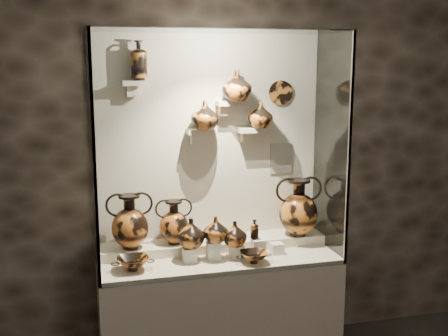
# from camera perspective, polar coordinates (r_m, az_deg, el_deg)

# --- Properties ---
(wall_back) EXTENTS (5.00, 0.02, 3.20)m
(wall_back) POSITION_cam_1_polar(r_m,az_deg,el_deg) (4.16, -1.66, 2.53)
(wall_back) COLOR #2E241C
(wall_back) RESTS_ON ground
(plinth) EXTENTS (1.70, 0.60, 0.80)m
(plinth) POSITION_cam_1_polar(r_m,az_deg,el_deg) (4.21, -0.55, -14.47)
(plinth) COLOR beige
(plinth) RESTS_ON floor
(front_tier) EXTENTS (1.68, 0.58, 0.03)m
(front_tier) POSITION_cam_1_polar(r_m,az_deg,el_deg) (4.05, -0.56, -9.16)
(front_tier) COLOR beige
(front_tier) RESTS_ON plinth
(rear_tier) EXTENTS (1.70, 0.25, 0.10)m
(rear_tier) POSITION_cam_1_polar(r_m,az_deg,el_deg) (4.20, -1.15, -7.92)
(rear_tier) COLOR beige
(rear_tier) RESTS_ON plinth
(back_panel) EXTENTS (1.70, 0.03, 1.60)m
(back_panel) POSITION_cam_1_polar(r_m,az_deg,el_deg) (4.16, -1.65, 2.52)
(back_panel) COLOR beige
(back_panel) RESTS_ON plinth
(glass_front) EXTENTS (1.70, 0.01, 1.60)m
(glass_front) POSITION_cam_1_polar(r_m,az_deg,el_deg) (3.57, 0.57, 1.14)
(glass_front) COLOR white
(glass_front) RESTS_ON plinth
(glass_left) EXTENTS (0.01, 0.60, 1.60)m
(glass_left) POSITION_cam_1_polar(r_m,az_deg,el_deg) (3.74, -13.25, 1.30)
(glass_left) COLOR white
(glass_left) RESTS_ON plinth
(glass_right) EXTENTS (0.01, 0.60, 1.60)m
(glass_right) POSITION_cam_1_polar(r_m,az_deg,el_deg) (4.14, 10.85, 2.30)
(glass_right) COLOR white
(glass_right) RESTS_ON plinth
(glass_top) EXTENTS (1.70, 0.60, 0.01)m
(glass_top) POSITION_cam_1_polar(r_m,az_deg,el_deg) (3.81, -0.61, 13.77)
(glass_top) COLOR white
(glass_top) RESTS_ON back_panel
(frame_post_left) EXTENTS (0.02, 0.02, 1.60)m
(frame_post_left) POSITION_cam_1_polar(r_m,az_deg,el_deg) (3.46, -13.01, 0.53)
(frame_post_left) COLOR gray
(frame_post_left) RESTS_ON plinth
(frame_post_right) EXTENTS (0.02, 0.02, 1.60)m
(frame_post_right) POSITION_cam_1_polar(r_m,az_deg,el_deg) (3.88, 12.61, 1.66)
(frame_post_right) COLOR gray
(frame_post_right) RESTS_ON plinth
(pedestal_a) EXTENTS (0.09, 0.09, 0.10)m
(pedestal_a) POSITION_cam_1_polar(r_m,az_deg,el_deg) (3.94, -3.53, -8.78)
(pedestal_a) COLOR silver
(pedestal_a) RESTS_ON front_tier
(pedestal_b) EXTENTS (0.09, 0.09, 0.13)m
(pedestal_b) POSITION_cam_1_polar(r_m,az_deg,el_deg) (3.97, -1.10, -8.38)
(pedestal_b) COLOR silver
(pedestal_b) RESTS_ON front_tier
(pedestal_c) EXTENTS (0.09, 0.09, 0.09)m
(pedestal_c) POSITION_cam_1_polar(r_m,az_deg,el_deg) (4.02, 1.29, -8.44)
(pedestal_c) COLOR silver
(pedestal_c) RESTS_ON front_tier
(pedestal_d) EXTENTS (0.09, 0.09, 0.12)m
(pedestal_d) POSITION_cam_1_polar(r_m,az_deg,el_deg) (4.06, 3.48, -8.04)
(pedestal_d) COLOR silver
(pedestal_d) RESTS_ON front_tier
(pedestal_e) EXTENTS (0.09, 0.09, 0.08)m
(pedestal_e) POSITION_cam_1_polar(r_m,az_deg,el_deg) (4.11, 5.36, -8.12)
(pedestal_e) COLOR silver
(pedestal_e) RESTS_ON front_tier
(bracket_ul) EXTENTS (0.14, 0.12, 0.04)m
(bracket_ul) POSITION_cam_1_polar(r_m,az_deg,el_deg) (3.95, -9.31, 8.51)
(bracket_ul) COLOR beige
(bracket_ul) RESTS_ON back_panel
(bracket_ca) EXTENTS (0.14, 0.12, 0.04)m
(bracket_ca) POSITION_cam_1_polar(r_m,az_deg,el_deg) (4.05, -2.80, 3.72)
(bracket_ca) COLOR beige
(bracket_ca) RESTS_ON back_panel
(bracket_cb) EXTENTS (0.10, 0.12, 0.04)m
(bracket_cb) POSITION_cam_1_polar(r_m,az_deg,el_deg) (4.08, -0.05, 6.60)
(bracket_cb) COLOR beige
(bracket_cb) RESTS_ON back_panel
(bracket_cc) EXTENTS (0.14, 0.12, 0.04)m
(bracket_cc) POSITION_cam_1_polar(r_m,az_deg,el_deg) (4.14, 2.36, 3.89)
(bracket_cc) COLOR beige
(bracket_cc) RESTS_ON back_panel
(amphora_left) EXTENTS (0.39, 0.39, 0.39)m
(amphora_left) POSITION_cam_1_polar(r_m,az_deg,el_deg) (4.00, -9.55, -5.38)
(amphora_left) COLOR #B46222
(amphora_left) RESTS_ON rear_tier
(amphora_mid) EXTENTS (0.28, 0.28, 0.32)m
(amphora_mid) POSITION_cam_1_polar(r_m,az_deg,el_deg) (4.07, -5.11, -5.48)
(amphora_mid) COLOR #B65B20
(amphora_mid) RESTS_ON rear_tier
(amphora_right) EXTENTS (0.44, 0.44, 0.44)m
(amphora_right) POSITION_cam_1_polar(r_m,az_deg,el_deg) (4.26, 7.57, -3.97)
(amphora_right) COLOR #B46222
(amphora_right) RESTS_ON rear_tier
(jug_a) EXTENTS (0.25, 0.25, 0.20)m
(jug_a) POSITION_cam_1_polar(r_m,az_deg,el_deg) (3.91, -3.37, -6.60)
(jug_a) COLOR #B46222
(jug_a) RESTS_ON pedestal_a
(jug_b) EXTENTS (0.23, 0.23, 0.18)m
(jug_b) POSITION_cam_1_polar(r_m,az_deg,el_deg) (3.92, -0.85, -6.25)
(jug_b) COLOR #B65B20
(jug_b) RESTS_ON pedestal_b
(jug_c) EXTENTS (0.21, 0.21, 0.18)m
(jug_c) POSITION_cam_1_polar(r_m,az_deg,el_deg) (3.96, 1.09, -6.70)
(jug_c) COLOR #B46222
(jug_c) RESTS_ON pedestal_c
(lekythos_small) EXTENTS (0.09, 0.09, 0.16)m
(lekythos_small) POSITION_cam_1_polar(r_m,az_deg,el_deg) (4.02, 3.10, -6.12)
(lekythos_small) COLOR #B65B20
(lekythos_small) RESTS_ON pedestal_d
(kylix_left) EXTENTS (0.33, 0.30, 0.11)m
(kylix_left) POSITION_cam_1_polar(r_m,az_deg,el_deg) (3.82, -9.24, -9.45)
(kylix_left) COLOR #B65B20
(kylix_left) RESTS_ON front_tier
(kylix_right) EXTENTS (0.30, 0.28, 0.10)m
(kylix_right) POSITION_cam_1_polar(r_m,az_deg,el_deg) (3.92, 3.05, -8.92)
(kylix_right) COLOR #B46222
(kylix_right) RESTS_ON front_tier
(lekythos_tall) EXTENTS (0.16, 0.16, 0.31)m
(lekythos_tall) POSITION_cam_1_polar(r_m,az_deg,el_deg) (3.94, -8.65, 11.01)
(lekythos_tall) COLOR #B46222
(lekythos_tall) RESTS_ON bracket_ul
(ovoid_vase_a) EXTENTS (0.26, 0.26, 0.21)m
(ovoid_vase_a) POSITION_cam_1_polar(r_m,az_deg,el_deg) (4.00, -1.96, 5.40)
(ovoid_vase_a) COLOR #B65B20
(ovoid_vase_a) RESTS_ON bracket_ca
(ovoid_vase_b) EXTENTS (0.25, 0.25, 0.22)m
(ovoid_vase_b) POSITION_cam_1_polar(r_m,az_deg,el_deg) (4.03, 1.31, 8.39)
(ovoid_vase_b) COLOR #B65B20
(ovoid_vase_b) RESTS_ON bracket_cb
(ovoid_vase_c) EXTENTS (0.21, 0.21, 0.19)m
(ovoid_vase_c) POSITION_cam_1_polar(r_m,az_deg,el_deg) (4.12, 3.72, 5.41)
(ovoid_vase_c) COLOR #B65B20
(ovoid_vase_c) RESTS_ON bracket_cc
(wall_plate) EXTENTS (0.18, 0.02, 0.18)m
(wall_plate) POSITION_cam_1_polar(r_m,az_deg,el_deg) (4.25, 5.77, 7.61)
(wall_plate) COLOR #AC6321
(wall_plate) RESTS_ON back_panel
(info_placard) EXTENTS (0.18, 0.01, 0.23)m
(info_placard) POSITION_cam_1_polar(r_m,az_deg,el_deg) (4.32, 5.82, 0.99)
(info_placard) COLOR beige
(info_placard) RESTS_ON back_panel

